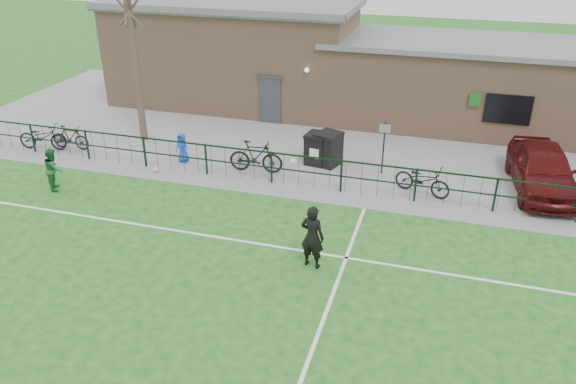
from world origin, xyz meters
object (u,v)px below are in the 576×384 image
(wheelie_bin_left, at_px, (328,150))
(bicycle_e, at_px, (422,180))
(bare_tree, at_px, (136,70))
(wheelie_bin_right, at_px, (317,149))
(bicycle_d, at_px, (256,157))
(car_maroon, at_px, (542,169))
(bicycle_b, at_px, (70,137))
(sign_post, at_px, (383,148))
(ball_ground, at_px, (155,170))
(bicycle_a, at_px, (43,137))
(spectator_child, at_px, (182,148))
(outfield_player, at_px, (54,169))

(wheelie_bin_left, distance_m, bicycle_e, 3.91)
(bare_tree, relative_size, bicycle_e, 3.05)
(wheelie_bin_right, bearing_deg, bicycle_d, -136.02)
(wheelie_bin_right, height_order, car_maroon, car_maroon)
(bicycle_b, bearing_deg, sign_post, -85.95)
(ball_ground, bearing_deg, bicycle_a, 172.09)
(bicycle_e, bearing_deg, spectator_child, 107.89)
(bicycle_a, bearing_deg, wheelie_bin_right, -89.37)
(bicycle_a, bearing_deg, ball_ground, -106.51)
(bicycle_d, xyz_separation_m, outfield_player, (-6.23, -3.27, 0.12))
(bicycle_b, distance_m, bicycle_d, 7.93)
(wheelie_bin_right, relative_size, bicycle_d, 0.56)
(sign_post, distance_m, spectator_child, 7.59)
(bare_tree, bearing_deg, bicycle_b, -141.49)
(sign_post, distance_m, ball_ground, 8.43)
(wheelie_bin_left, xyz_separation_m, bicycle_a, (-11.39, -1.77, -0.07))
(bare_tree, xyz_separation_m, sign_post, (10.15, -0.59, -1.98))
(bicycle_a, bearing_deg, bicycle_d, -96.23)
(bicycle_e, height_order, spectator_child, spectator_child)
(spectator_child, bearing_deg, bicycle_a, -165.97)
(wheelie_bin_right, relative_size, outfield_player, 0.75)
(bicycle_e, height_order, outfield_player, outfield_player)
(bare_tree, xyz_separation_m, bicycle_b, (-2.27, -1.81, -2.49))
(sign_post, height_order, bicycle_b, sign_post)
(wheelie_bin_left, distance_m, wheelie_bin_right, 0.45)
(bare_tree, relative_size, ball_ground, 26.05)
(wheelie_bin_right, bearing_deg, bicycle_a, -162.48)
(car_maroon, xyz_separation_m, bicycle_d, (-9.90, -1.37, -0.19))
(wheelie_bin_right, xyz_separation_m, outfield_player, (-8.18, -4.67, 0.16))
(bicycle_e, bearing_deg, bare_tree, 99.94)
(outfield_player, bearing_deg, bicycle_b, -5.03)
(spectator_child, bearing_deg, bicycle_b, -169.00)
(bicycle_a, xyz_separation_m, outfield_player, (2.76, -2.90, 0.20))
(car_maroon, distance_m, bicycle_a, 18.97)
(sign_post, bearing_deg, outfield_player, -157.41)
(spectator_child, bearing_deg, sign_post, 17.98)
(bicycle_d, height_order, spectator_child, bicycle_d)
(bicycle_b, bearing_deg, bicycle_e, -91.80)
(wheelie_bin_right, distance_m, outfield_player, 9.43)
(bicycle_e, bearing_deg, bicycle_a, 110.09)
(car_maroon, bearing_deg, bicycle_a, 179.88)
(wheelie_bin_right, bearing_deg, wheelie_bin_left, 6.83)
(spectator_child, distance_m, ball_ground, 1.42)
(wheelie_bin_right, distance_m, bicycle_e, 4.33)
(spectator_child, height_order, ball_ground, spectator_child)
(bicycle_a, xyz_separation_m, ball_ground, (5.41, -0.75, -0.43))
(sign_post, bearing_deg, ball_ground, -164.00)
(sign_post, height_order, spectator_child, sign_post)
(sign_post, xyz_separation_m, bicycle_b, (-12.42, -1.22, -0.51))
(car_maroon, height_order, ball_ground, car_maroon)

